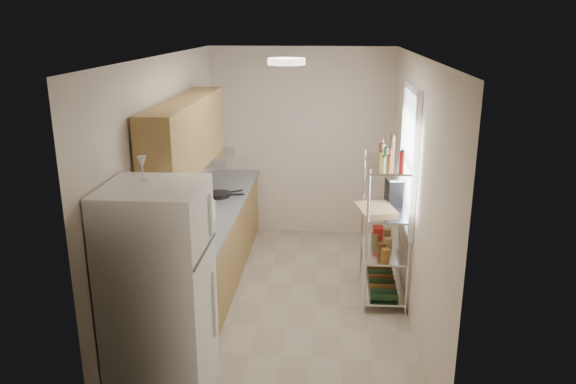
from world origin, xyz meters
name	(u,v)px	position (x,y,z in m)	size (l,w,h in m)	color
room	(289,188)	(0.00, 0.00, 1.30)	(2.52, 4.42, 2.62)	#ADA08C
counter_run	(212,247)	(-0.92, 0.44, 0.45)	(0.63, 3.51, 0.90)	#A78347
upper_cabinets	(186,135)	(-1.05, 0.10, 1.81)	(0.33, 2.20, 0.72)	#A78347
range_hood	(210,157)	(-1.00, 0.90, 1.39)	(0.50, 0.60, 0.12)	#B7BABC
window	(409,158)	(1.23, 0.35, 1.55)	(0.06, 1.00, 1.46)	white
bakers_rack	(386,200)	(1.00, 0.30, 1.11)	(0.45, 0.90, 1.73)	silver
ceiling_dome	(286,61)	(0.00, -0.30, 2.57)	(0.34, 0.34, 0.06)	white
refrigerator	(160,297)	(-0.87, -1.61, 0.89)	(0.73, 0.73, 1.78)	white
wine_glass_a	(143,168)	(-0.98, -1.47, 1.87)	(0.07, 0.07, 0.19)	silver
wine_glass_b	(142,169)	(-0.97, -1.49, 1.86)	(0.06, 0.06, 0.18)	silver
rice_cooker	(204,210)	(-0.92, 0.14, 1.00)	(0.24, 0.24, 0.19)	silver
frying_pan_large	(218,195)	(-0.92, 0.92, 0.92)	(0.28, 0.28, 0.05)	black
frying_pan_small	(222,194)	(-0.89, 0.96, 0.92)	(0.22, 0.22, 0.05)	black
cutting_board	(376,209)	(0.90, 0.24, 1.03)	(0.36, 0.47, 0.03)	tan
espresso_machine	(394,190)	(1.11, 0.54, 1.15)	(0.16, 0.23, 0.27)	black
storage_bag	(378,234)	(0.95, 0.50, 0.65)	(0.11, 0.15, 0.17)	#B11B15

